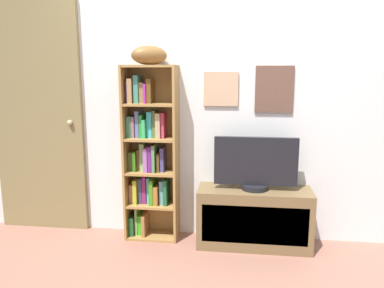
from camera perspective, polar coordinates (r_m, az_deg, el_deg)
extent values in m
cube|color=silver|center=(3.24, 3.47, 7.15)|extent=(4.80, 0.06, 2.47)
cube|color=tan|center=(3.19, 4.39, 8.30)|extent=(0.29, 0.02, 0.28)
cube|color=slate|center=(3.19, 4.38, 8.29)|extent=(0.24, 0.01, 0.23)
cube|color=brown|center=(3.20, 12.30, 8.08)|extent=(0.31, 0.02, 0.38)
cube|color=slate|center=(3.20, 12.31, 8.08)|extent=(0.26, 0.01, 0.33)
cube|color=olive|center=(3.30, -9.84, -1.46)|extent=(0.02, 0.24, 1.50)
cube|color=olive|center=(3.20, -2.39, -1.69)|extent=(0.02, 0.24, 1.50)
cube|color=olive|center=(3.35, -5.71, -1.16)|extent=(0.45, 0.01, 1.50)
cube|color=olive|center=(3.47, -5.92, -13.56)|extent=(0.41, 0.23, 0.02)
cube|color=olive|center=(3.36, -6.02, -9.03)|extent=(0.41, 0.23, 0.02)
cube|color=olive|center=(3.28, -6.12, -4.23)|extent=(0.41, 0.23, 0.02)
cube|color=olive|center=(3.21, -6.22, 0.79)|extent=(0.41, 0.23, 0.02)
cube|color=olive|center=(3.18, -6.33, 5.97)|extent=(0.41, 0.23, 0.02)
cube|color=olive|center=(3.17, -6.44, 11.58)|extent=(0.41, 0.23, 0.02)
cube|color=#1D4E22|center=(3.50, -8.81, -11.81)|extent=(0.04, 0.18, 0.17)
cube|color=#7E9E50|center=(3.48, -8.15, -11.20)|extent=(0.02, 0.16, 0.24)
cube|color=green|center=(3.49, -7.61, -11.71)|extent=(0.04, 0.15, 0.18)
cube|color=#986338|center=(3.46, -7.06, -11.75)|extent=(0.03, 0.19, 0.19)
cube|color=tan|center=(3.42, -8.86, -7.18)|extent=(0.04, 0.14, 0.16)
cube|color=#A7A529|center=(3.38, -8.30, -6.90)|extent=(0.03, 0.18, 0.21)
cube|color=#33394E|center=(3.38, -7.61, -6.79)|extent=(0.04, 0.15, 0.22)
cube|color=#871F66|center=(3.37, -6.99, -6.69)|extent=(0.03, 0.15, 0.24)
cube|color=#53A4AC|center=(3.37, -6.38, -6.79)|extent=(0.03, 0.14, 0.23)
cube|color=#3D8519|center=(3.34, -5.90, -7.00)|extent=(0.03, 0.19, 0.22)
cube|color=#9B6228|center=(3.34, -5.24, -7.50)|extent=(0.04, 0.19, 0.16)
cube|color=#5FA0AB|center=(3.34, -4.44, -7.08)|extent=(0.03, 0.15, 0.21)
cube|color=#1C5A33|center=(3.32, -3.85, -7.03)|extent=(0.03, 0.18, 0.23)
cube|color=#495422|center=(3.34, -8.97, -2.43)|extent=(0.04, 0.13, 0.16)
cube|color=#2F6C15|center=(3.31, -8.39, -2.44)|extent=(0.02, 0.17, 0.17)
cube|color=brown|center=(3.32, -7.92, -2.29)|extent=(0.02, 0.13, 0.18)
cube|color=#86BB69|center=(3.31, -7.36, -1.85)|extent=(0.04, 0.12, 0.23)
cube|color=#935C9F|center=(3.28, -6.76, -2.22)|extent=(0.03, 0.18, 0.20)
cube|color=#66217B|center=(3.27, -6.12, -2.12)|extent=(0.03, 0.18, 0.22)
cube|color=#4D814F|center=(3.25, -5.57, -2.05)|extent=(0.03, 0.19, 0.23)
cube|color=#513D1C|center=(3.27, -4.95, -2.65)|extent=(0.03, 0.16, 0.16)
cube|color=#45417C|center=(3.26, -4.36, -2.23)|extent=(0.03, 0.15, 0.20)
cube|color=#34684B|center=(3.27, -9.19, 2.66)|extent=(0.04, 0.16, 0.18)
cube|color=#8F596B|center=(3.26, -8.60, 2.62)|extent=(0.02, 0.16, 0.18)
cube|color=slate|center=(3.26, -8.01, 3.05)|extent=(0.03, 0.15, 0.22)
cube|color=green|center=(3.25, -7.46, 2.75)|extent=(0.02, 0.16, 0.19)
cube|color=#33A85E|center=(3.24, -7.02, 2.41)|extent=(0.03, 0.17, 0.16)
cube|color=#3CBBC7|center=(3.24, -6.25, 2.99)|extent=(0.04, 0.13, 0.22)
cube|color=#4F6734|center=(3.23, -5.57, 3.07)|extent=(0.03, 0.14, 0.23)
cube|color=tan|center=(3.21, -4.94, 2.87)|extent=(0.04, 0.17, 0.21)
cube|color=#BC3A59|center=(3.21, -4.28, 2.88)|extent=(0.03, 0.15, 0.21)
cube|color=#502B7D|center=(3.26, -9.49, 7.72)|extent=(0.02, 0.15, 0.17)
cube|color=#9E754B|center=(3.23, -9.03, 7.96)|extent=(0.04, 0.18, 0.20)
cube|color=#3D8470|center=(3.23, -8.17, 8.20)|extent=(0.04, 0.16, 0.23)
cube|color=olive|center=(3.22, -7.40, 7.71)|extent=(0.04, 0.15, 0.17)
cube|color=purple|center=(3.20, -6.84, 7.61)|extent=(0.02, 0.18, 0.16)
cube|color=brown|center=(3.20, -6.28, 7.97)|extent=(0.04, 0.17, 0.20)
ellipsoid|color=brown|center=(3.17, -6.48, 13.15)|extent=(0.33, 0.28, 0.15)
cube|color=brown|center=(3.25, 9.31, -10.87)|extent=(0.93, 0.34, 0.49)
cube|color=#4D3D26|center=(3.10, 9.41, -12.00)|extent=(0.84, 0.01, 0.31)
cylinder|color=black|center=(3.17, 9.46, -6.41)|extent=(0.22, 0.22, 0.04)
cube|color=black|center=(3.11, 9.58, -2.57)|extent=(0.67, 0.04, 0.40)
cube|color=#252F49|center=(3.10, 9.59, -2.62)|extent=(0.63, 0.01, 0.36)
cube|color=olive|center=(3.67, -22.20, 3.85)|extent=(0.83, 0.04, 2.09)
cube|color=brown|center=(3.64, -22.80, 10.37)|extent=(0.53, 0.01, 0.75)
cube|color=brown|center=(3.74, -21.82, -3.20)|extent=(0.53, 0.01, 0.75)
sphere|color=tan|center=(3.49, -17.98, 3.12)|extent=(0.04, 0.04, 0.04)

